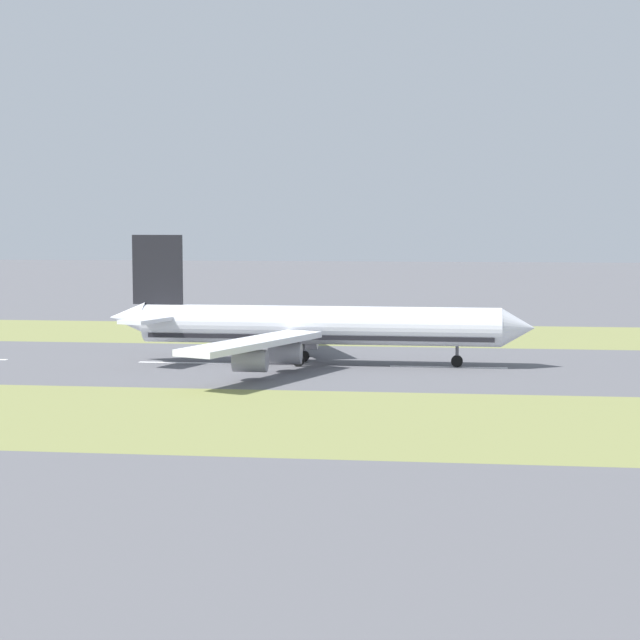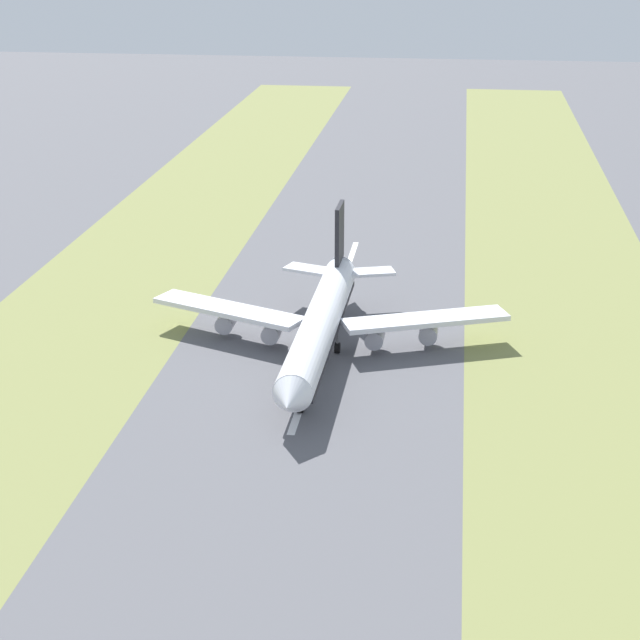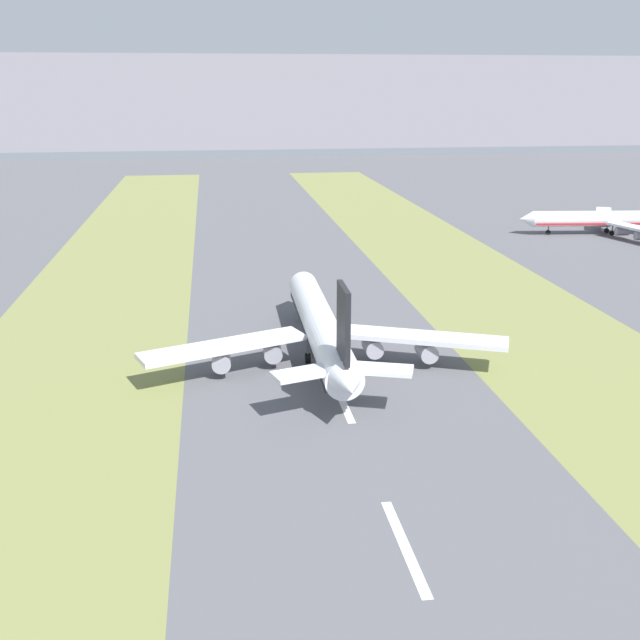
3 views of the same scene
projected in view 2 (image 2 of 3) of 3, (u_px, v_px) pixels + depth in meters
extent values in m
plane|color=#56565B|center=(319.00, 351.00, 185.46)|extent=(800.00, 800.00, 0.00)
cube|color=olive|center=(584.00, 364.00, 180.04)|extent=(40.00, 600.00, 0.01)
cube|color=olive|center=(70.00, 338.00, 190.87)|extent=(40.00, 600.00, 0.01)
cube|color=silver|center=(352.00, 254.00, 237.94)|extent=(1.20, 18.00, 0.01)
cube|color=silver|center=(331.00, 317.00, 200.89)|extent=(1.20, 18.00, 0.01)
cube|color=silver|center=(300.00, 408.00, 163.84)|extent=(1.20, 18.00, 0.01)
cylinder|color=silver|center=(320.00, 324.00, 180.08)|extent=(6.73, 56.07, 6.00)
cone|color=silver|center=(290.00, 401.00, 151.88)|extent=(5.94, 5.08, 5.88)
cone|color=silver|center=(342.00, 264.00, 208.46)|extent=(5.18, 6.07, 5.10)
cube|color=black|center=(320.00, 334.00, 180.67)|extent=(6.40, 53.83, 0.70)
cube|color=silver|center=(426.00, 320.00, 184.76)|extent=(29.20, 16.11, 0.90)
cube|color=silver|center=(228.00, 310.00, 189.39)|extent=(29.06, 16.74, 0.90)
cylinder|color=#93939E|center=(375.00, 337.00, 183.79)|extent=(3.26, 4.84, 3.20)
cylinder|color=#93939E|center=(428.00, 332.00, 185.83)|extent=(3.26, 4.84, 3.20)
cylinder|color=#93939E|center=(272.00, 332.00, 186.17)|extent=(3.26, 4.84, 3.20)
cylinder|color=#93939E|center=(226.00, 322.00, 190.59)|extent=(3.26, 4.84, 3.20)
cube|color=black|center=(340.00, 233.00, 201.09)|extent=(0.90, 8.01, 11.00)
cube|color=silver|center=(368.00, 272.00, 203.04)|extent=(10.86, 7.17, 0.60)
cube|color=silver|center=(311.00, 270.00, 204.49)|extent=(10.88, 7.38, 0.60)
cylinder|color=#59595E|center=(300.00, 397.00, 161.73)|extent=(0.50, 0.50, 3.20)
cylinder|color=black|center=(300.00, 407.00, 162.30)|extent=(0.92, 1.81, 1.80)
cylinder|color=#59595E|center=(337.00, 339.00, 183.83)|extent=(0.50, 0.50, 3.20)
cylinder|color=black|center=(337.00, 348.00, 184.40)|extent=(0.92, 1.81, 1.80)
cylinder|color=#59595E|center=(308.00, 337.00, 184.52)|extent=(0.50, 0.50, 3.20)
cylinder|color=black|center=(308.00, 346.00, 185.09)|extent=(0.92, 1.81, 1.80)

